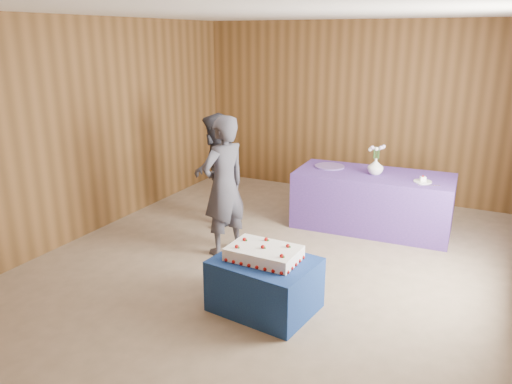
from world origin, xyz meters
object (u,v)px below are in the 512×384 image
Objects in this scene: vase at (375,166)px; serving_table at (372,201)px; guest_right at (215,171)px; sheet_cake at (264,253)px; cake_table at (265,284)px; guest_left at (224,186)px.

serving_table is at bearing 114.26° from vase.
sheet_cake is at bearing 13.40° from guest_right.
vase reaches higher than sheet_cake.
vase is at bearing -68.50° from serving_table.
cake_table is 2.58m from vase.
vase is at bearing 81.98° from sheet_cake.
sheet_cake is 2.28m from guest_right.
serving_table is 2.11m from guest_left.
guest_right is at bearing -159.67° from serving_table.
serving_table is at bearing 88.65° from cake_table.
guest_right is (-0.55, 0.73, -0.06)m from guest_left.
guest_right is at bearing -157.91° from vase.
serving_table reaches higher than sheet_cake.
vase is at bearing 88.19° from cake_table.
sheet_cake is at bearing 148.09° from cake_table.
guest_left is (-0.98, 0.97, 0.56)m from cake_table.
cake_table is 2.34m from guest_right.
guest_left reaches higher than serving_table.
guest_left reaches higher than vase.
cake_table is at bearing -101.33° from serving_table.
sheet_cake is at bearing -101.78° from serving_table.
cake_table is 1.49m from guest_left.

